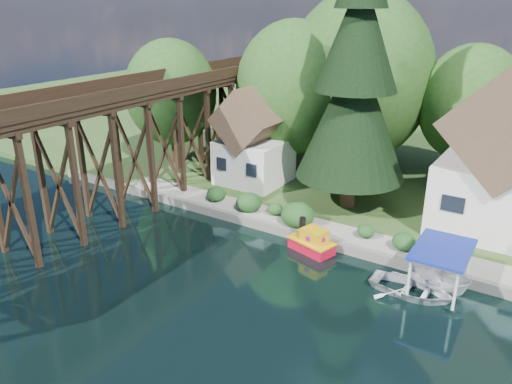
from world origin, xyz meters
TOP-DOWN VIEW (x-y plane):
  - ground at (0.00, 0.00)m, footprint 140.00×140.00m
  - bank at (0.00, 34.00)m, footprint 140.00×52.00m
  - seawall at (4.00, 8.00)m, footprint 60.00×0.40m
  - promenade at (6.00, 9.30)m, footprint 50.00×2.60m
  - trestle_bridge at (-16.00, 5.17)m, footprint 4.12×44.18m
  - house_left at (7.00, 16.00)m, footprint 7.64×8.64m
  - shed at (-11.00, 14.50)m, footprint 5.09×5.40m
  - bg_trees at (1.00, 21.25)m, footprint 49.90×13.30m
  - shrubs at (-4.60, 9.26)m, footprint 15.76×2.47m
  - conifer at (-2.58, 13.85)m, footprint 7.53×7.53m
  - tugboat at (-1.93, 7.09)m, footprint 3.08×2.19m
  - boat_white_a at (4.63, 5.63)m, footprint 4.39×3.15m
  - boat_canopy at (5.68, 6.67)m, footprint 3.25×4.05m

SIDE VIEW (x-z plane):
  - ground at x=0.00m, z-range 0.00..0.00m
  - bank at x=0.00m, z-range 0.00..0.50m
  - seawall at x=4.00m, z-range 0.00..0.62m
  - boat_white_a at x=4.63m, z-range 0.00..0.91m
  - promenade at x=6.00m, z-range 0.50..0.56m
  - tugboat at x=-1.93m, z-range -0.40..1.61m
  - boat_canopy at x=5.68m, z-range -0.18..2.39m
  - shrubs at x=-4.60m, z-range 0.38..2.08m
  - shed at x=-11.00m, z-range -0.10..7.75m
  - house_left at x=7.00m, z-range -0.37..10.65m
  - trestle_bridge at x=-16.00m, z-range 0.70..10.00m
  - bg_trees at x=1.00m, z-range 2.00..12.57m
  - conifer at x=-2.58m, z-range 0.16..18.70m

